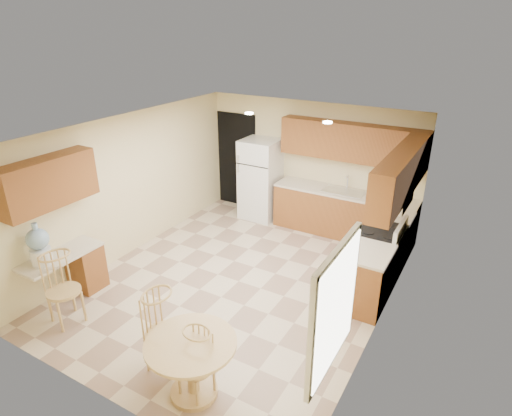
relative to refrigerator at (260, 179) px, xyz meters
The scene contains 30 objects.
floor 2.72m from the refrigerator, 68.40° to the right, with size 5.50×5.50×0.00m, color #CCB593.
ceiling 3.06m from the refrigerator, 68.40° to the right, with size 4.50×5.50×0.02m, color white.
wall_back 1.09m from the refrigerator, 20.23° to the left, with size 4.50×0.02×2.50m, color beige.
wall_front 5.25m from the refrigerator, 79.55° to the right, with size 4.50×0.02×2.50m, color beige.
wall_left 2.76m from the refrigerator, 118.44° to the right, with size 0.02×5.50×2.50m, color beige.
wall_right 4.02m from the refrigerator, 36.87° to the right, with size 0.02×5.50×2.50m, color beige.
doorway 0.89m from the refrigerator, 157.27° to the left, with size 0.90×0.02×2.10m, color black.
base_cab_back 1.87m from the refrigerator, ahead, with size 2.75×0.60×0.87m, color brown.
counter_back 1.83m from the refrigerator, ahead, with size 2.75×0.63×0.04m, color beige.
base_cab_right_a 2.98m from the refrigerator, 10.64° to the right, with size 0.60×0.59×0.87m, color brown.
counter_right_a 2.95m from the refrigerator, 10.64° to the right, with size 0.63×0.59×0.04m, color beige.
base_cab_right_b 3.55m from the refrigerator, 34.59° to the right, with size 0.60×0.80×0.87m, color brown.
counter_right_b 3.52m from the refrigerator, 34.59° to the right, with size 0.63×0.80×0.04m, color beige.
upper_cab_back 2.09m from the refrigerator, ahead, with size 2.75×0.33×0.70m, color brown.
upper_cab_right 3.41m from the refrigerator, 21.41° to the right, with size 0.33×2.42×0.70m, color brown.
upper_cab_left 4.28m from the refrigerator, 105.84° to the right, with size 0.33×1.40×0.70m, color brown.
sink 1.80m from the refrigerator, ahead, with size 0.78×0.44×0.01m, color silver.
range_hood 3.24m from the refrigerator, 22.46° to the right, with size 0.50×0.76×0.14m, color silver.
desk_pedestal 3.90m from the refrigerator, 105.76° to the right, with size 0.48×0.42×0.72m, color brown.
desk_top 4.23m from the refrigerator, 104.36° to the right, with size 0.50×1.20×0.04m, color beige.
window 5.35m from the refrigerator, 53.21° to the right, with size 0.06×1.12×1.30m.
can_light_a 2.08m from the refrigerator, 69.44° to the right, with size 0.14×0.14×0.02m, color white.
can_light_b 2.75m from the refrigerator, 32.96° to the right, with size 0.14×0.14×0.02m, color white.
refrigerator is the anchor object (origin of this frame).
stove 3.15m from the refrigerator, 22.99° to the right, with size 0.65×0.76×1.09m.
dining_table 4.93m from the refrigerator, 69.37° to the right, with size 1.00×1.00×0.74m.
chair_table_a 4.67m from the refrigerator, 75.33° to the right, with size 0.46×0.59×1.04m.
chair_table_b 5.02m from the refrigerator, 69.16° to the right, with size 0.38×0.38×0.87m.
chair_desk 4.59m from the refrigerator, 97.51° to the right, with size 0.46×0.60×1.05m.
water_crock 4.51m from the refrigerator, 103.47° to the right, with size 0.30×0.30×0.63m.
Camera 1 is at (3.20, -4.98, 3.91)m, focal length 30.00 mm.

